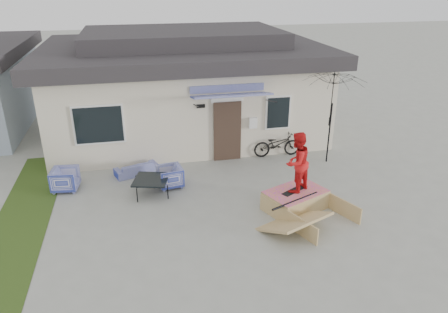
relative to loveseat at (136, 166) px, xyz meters
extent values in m
plane|color=gray|center=(2.15, -3.93, -0.27)|extent=(90.00, 90.00, 0.00)
cube|color=#284015|center=(-3.05, -1.93, -0.27)|extent=(1.40, 8.00, 0.01)
cube|color=beige|center=(2.15, 4.07, 1.23)|extent=(10.00, 7.00, 3.00)
cube|color=#242329|center=(2.15, 4.07, 2.98)|extent=(10.80, 7.80, 0.50)
cube|color=#242329|center=(2.15, 4.07, 3.53)|extent=(7.50, 4.50, 0.60)
cube|color=#39291F|center=(3.15, 0.53, 0.78)|extent=(0.95, 0.08, 2.10)
cube|color=white|center=(-1.05, 0.54, 1.33)|extent=(1.60, 0.06, 1.30)
cube|color=white|center=(4.95, 0.54, 1.33)|extent=(0.90, 0.06, 1.20)
cube|color=navy|center=(3.15, 0.02, 2.18)|extent=(2.50, 1.09, 0.29)
imported|color=navy|center=(0.00, 0.00, 0.00)|extent=(1.44, 0.82, 0.54)
imported|color=navy|center=(-2.10, -0.65, 0.11)|extent=(0.77, 0.82, 0.76)
imported|color=navy|center=(0.99, -1.11, 0.10)|extent=(0.77, 0.81, 0.73)
cube|color=black|center=(0.41, -1.45, -0.03)|extent=(1.20, 1.20, 0.48)
imported|color=black|center=(4.95, 0.46, 0.27)|extent=(1.71, 0.63, 1.09)
cylinder|color=black|center=(6.49, -0.39, 0.78)|extent=(0.05, 0.05, 2.10)
imported|color=black|center=(6.49, -0.39, 1.48)|extent=(2.13, 1.98, 0.90)
cube|color=black|center=(4.22, -3.14, 0.29)|extent=(0.86, 0.62, 0.05)
imported|color=red|center=(4.22, -3.14, 1.16)|extent=(1.03, 0.98, 1.68)
camera|label=1|loc=(0.14, -12.71, 5.73)|focal=33.74mm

